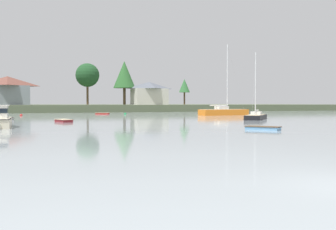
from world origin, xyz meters
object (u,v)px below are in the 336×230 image
at_px(dinghy_skyblue, 263,129).
at_px(mooring_buoy_green, 125,114).
at_px(sailboat_black, 256,118).
at_px(mooring_buoy_red, 21,115).
at_px(sailboat_orange, 224,114).
at_px(dinghy_red, 102,114).
at_px(dinghy_grey, 2,119).
at_px(dinghy_maroon, 64,121).

height_order(dinghy_skyblue, mooring_buoy_green, mooring_buoy_green).
relative_size(sailboat_black, mooring_buoy_red, 18.43).
bearing_deg(mooring_buoy_red, mooring_buoy_green, 5.34).
bearing_deg(sailboat_black, sailboat_orange, 74.29).
xyz_separation_m(dinghy_red, dinghy_grey, (-16.86, -21.88, 0.01)).
bearing_deg(mooring_buoy_red, dinghy_maroon, -81.01).
relative_size(dinghy_red, dinghy_skyblue, 1.01).
xyz_separation_m(dinghy_grey, mooring_buoy_green, (20.68, 19.76, -0.03)).
bearing_deg(dinghy_red, mooring_buoy_red, -165.13).
height_order(sailboat_orange, dinghy_grey, sailboat_orange).
xyz_separation_m(dinghy_skyblue, mooring_buoy_red, (-16.89, 43.91, -0.02)).
bearing_deg(dinghy_red, sailboat_black, -66.61).
bearing_deg(dinghy_red, sailboat_orange, -38.24).
relative_size(dinghy_maroon, dinghy_red, 1.03).
relative_size(sailboat_black, dinghy_skyblue, 3.17).
distance_m(sailboat_orange, dinghy_maroon, 32.05).
xyz_separation_m(sailboat_orange, mooring_buoy_green, (-14.13, 12.03, -0.20)).
relative_size(dinghy_red, mooring_buoy_green, 5.49).
height_order(sailboat_black, mooring_buoy_green, sailboat_black).
relative_size(dinghy_maroon, dinghy_grey, 1.05).
distance_m(sailboat_black, mooring_buoy_red, 38.62).
height_order(dinghy_maroon, dinghy_skyblue, dinghy_maroon).
bearing_deg(dinghy_grey, sailboat_black, -16.36).
xyz_separation_m(dinghy_skyblue, mooring_buoy_green, (1.35, 45.61, -0.02)).
bearing_deg(mooring_buoy_green, sailboat_orange, -40.41).
bearing_deg(dinghy_grey, mooring_buoy_red, 82.29).
distance_m(dinghy_maroon, mooring_buoy_green, 30.47).
bearing_deg(dinghy_grey, dinghy_maroon, -48.11).
bearing_deg(mooring_buoy_green, dinghy_maroon, -117.87).
relative_size(dinghy_maroon, mooring_buoy_green, 5.66).
bearing_deg(dinghy_maroon, dinghy_grey, 131.89).
relative_size(sailboat_black, dinghy_red, 3.15).
bearing_deg(sailboat_black, dinghy_grey, 163.64).
height_order(dinghy_maroon, dinghy_red, dinghy_maroon).
height_order(sailboat_orange, dinghy_red, sailboat_orange).
xyz_separation_m(dinghy_red, mooring_buoy_green, (3.83, -2.12, -0.02)).
bearing_deg(mooring_buoy_red, sailboat_orange, -17.69).
height_order(sailboat_black, dinghy_red, sailboat_black).
relative_size(dinghy_grey, mooring_buoy_red, 5.74).
bearing_deg(dinghy_skyblue, mooring_buoy_green, 88.31).
height_order(sailboat_orange, mooring_buoy_red, sailboat_orange).
xyz_separation_m(dinghy_maroon, dinghy_skyblue, (12.90, -18.68, -0.01)).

